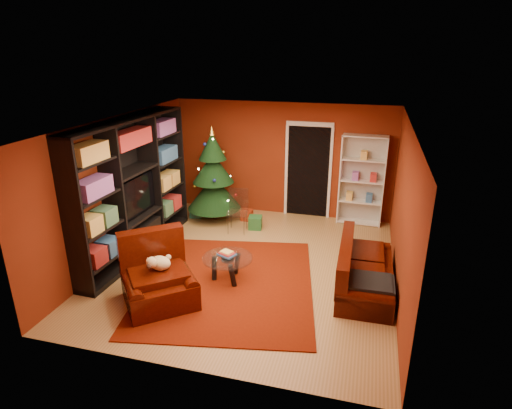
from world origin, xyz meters
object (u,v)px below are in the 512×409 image
(armchair, at_px, (159,278))
(acrylic_chair, at_px, (237,213))
(sofa, at_px, (366,267))
(christmas_tree, at_px, (213,175))
(gift_box_teal, at_px, (197,211))
(white_bookshelf, at_px, (362,181))
(dog, at_px, (160,263))
(media_unit, at_px, (132,188))
(gift_box_green, at_px, (255,222))
(gift_box_red, at_px, (247,215))
(coffee_table, at_px, (228,269))
(rug, at_px, (228,283))

(armchair, height_order, acrylic_chair, armchair)
(armchair, xyz_separation_m, sofa, (3.06, 1.24, -0.03))
(christmas_tree, distance_m, gift_box_teal, 1.01)
(white_bookshelf, distance_m, dog, 4.90)
(media_unit, relative_size, christmas_tree, 1.55)
(gift_box_green, relative_size, gift_box_red, 1.17)
(gift_box_red, distance_m, coffee_table, 2.70)
(white_bookshelf, relative_size, coffee_table, 2.40)
(gift_box_green, bearing_deg, gift_box_red, 126.83)
(white_bookshelf, bearing_deg, gift_box_red, -166.80)
(rug, bearing_deg, white_bookshelf, 58.43)
(armchair, bearing_deg, coffee_table, 8.91)
(white_bookshelf, bearing_deg, sofa, -83.54)
(christmas_tree, relative_size, white_bookshelf, 1.05)
(dog, xyz_separation_m, coffee_table, (0.80, 0.83, -0.43))
(christmas_tree, xyz_separation_m, white_bookshelf, (3.22, 0.58, -0.05))
(media_unit, bearing_deg, gift_box_green, 42.85)
(media_unit, bearing_deg, christmas_tree, 68.63)
(gift_box_teal, relative_size, white_bookshelf, 0.13)
(gift_box_red, relative_size, acrylic_chair, 0.29)
(christmas_tree, xyz_separation_m, coffee_table, (1.19, -2.57, -0.82))
(rug, bearing_deg, gift_box_red, 99.64)
(white_bookshelf, distance_m, sofa, 2.88)
(sofa, bearing_deg, media_unit, 86.07)
(gift_box_teal, height_order, sofa, sofa)
(gift_box_teal, relative_size, coffee_table, 0.32)
(media_unit, height_order, gift_box_green, media_unit)
(sofa, height_order, acrylic_chair, acrylic_chair)
(white_bookshelf, height_order, coffee_table, white_bookshelf)
(rug, bearing_deg, gift_box_green, 93.82)
(acrylic_chair, bearing_deg, white_bookshelf, 17.23)
(gift_box_teal, distance_m, white_bookshelf, 3.81)
(coffee_table, bearing_deg, gift_box_green, 93.20)
(white_bookshelf, bearing_deg, gift_box_green, -155.18)
(gift_box_green, relative_size, dog, 0.70)
(gift_box_teal, distance_m, acrylic_chair, 1.32)
(gift_box_green, relative_size, white_bookshelf, 0.14)
(christmas_tree, bearing_deg, gift_box_green, -16.86)
(gift_box_red, xyz_separation_m, sofa, (2.69, -2.33, 0.28))
(media_unit, bearing_deg, gift_box_red, 54.35)
(gift_box_green, xyz_separation_m, armchair, (-0.68, -3.15, 0.30))
(armchair, relative_size, dog, 2.80)
(rug, xyz_separation_m, coffee_table, (-0.03, 0.11, 0.21))
(white_bookshelf, bearing_deg, gift_box_teal, -168.81)
(sofa, distance_m, acrylic_chair, 3.19)
(dog, height_order, coffee_table, dog)
(christmas_tree, bearing_deg, coffee_table, -65.20)
(gift_box_green, height_order, white_bookshelf, white_bookshelf)
(media_unit, distance_m, christmas_tree, 2.16)
(media_unit, height_order, armchair, media_unit)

